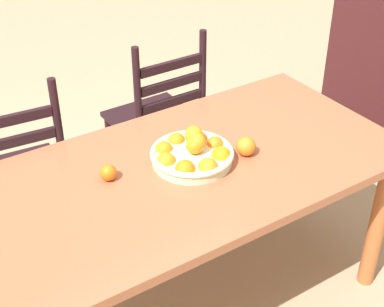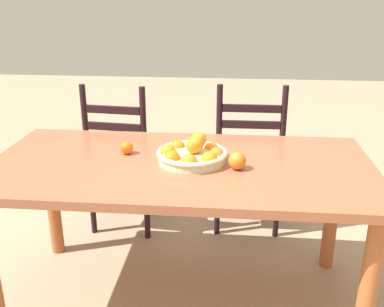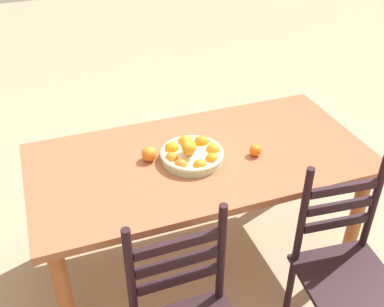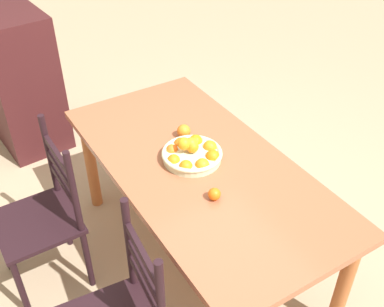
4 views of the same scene
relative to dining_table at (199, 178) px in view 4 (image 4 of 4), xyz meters
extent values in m
plane|color=tan|center=(0.00, 0.00, -0.65)|extent=(12.00, 12.00, 0.00)
cube|color=#9E593B|center=(0.00, 0.00, 0.08)|extent=(1.78, 0.88, 0.04)
cylinder|color=#AC5D30|center=(-0.80, -0.35, -0.30)|extent=(0.08, 0.08, 0.71)
cylinder|color=#AC5D30|center=(0.80, -0.35, -0.30)|extent=(0.08, 0.08, 0.71)
cylinder|color=#AC5D30|center=(0.80, 0.35, -0.30)|extent=(0.08, 0.08, 0.71)
cube|color=black|center=(0.34, 0.84, -0.20)|extent=(0.44, 0.44, 0.03)
cylinder|color=black|center=(0.53, 1.03, -0.43)|extent=(0.04, 0.04, 0.44)
cylinder|color=black|center=(0.15, 1.03, -0.43)|extent=(0.04, 0.04, 0.44)
cylinder|color=black|center=(0.53, 0.65, -0.43)|extent=(0.04, 0.04, 0.44)
cylinder|color=black|center=(0.16, 0.65, -0.43)|extent=(0.04, 0.04, 0.44)
cylinder|color=black|center=(0.53, 0.65, 0.07)|extent=(0.04, 0.04, 0.52)
cylinder|color=black|center=(0.16, 0.65, 0.07)|extent=(0.04, 0.04, 0.52)
cube|color=black|center=(0.35, 0.65, -0.01)|extent=(0.34, 0.03, 0.04)
cube|color=black|center=(0.35, 0.65, 0.09)|extent=(0.34, 0.03, 0.04)
cube|color=black|center=(0.35, 0.65, 0.19)|extent=(0.34, 0.03, 0.04)
cylinder|color=black|center=(-0.28, 0.55, 0.06)|extent=(0.04, 0.04, 0.53)
cylinder|color=black|center=(-0.65, 0.59, 0.06)|extent=(0.04, 0.04, 0.53)
cube|color=black|center=(-0.47, 0.57, -0.02)|extent=(0.33, 0.05, 0.04)
cube|color=black|center=(-0.47, 0.57, 0.08)|extent=(0.33, 0.05, 0.04)
cube|color=black|center=(-0.47, 0.57, 0.19)|extent=(0.33, 0.05, 0.04)
cube|color=#3D181A|center=(1.87, 0.51, -0.10)|extent=(0.75, 0.54, 1.11)
cylinder|color=beige|center=(0.05, 0.02, 0.12)|extent=(0.31, 0.31, 0.04)
torus|color=beige|center=(0.05, 0.02, 0.14)|extent=(0.33, 0.33, 0.02)
sphere|color=orange|center=(0.17, 0.02, 0.13)|extent=(0.07, 0.07, 0.07)
sphere|color=orange|center=(0.14, 0.09, 0.13)|extent=(0.07, 0.07, 0.07)
sphere|color=orange|center=(0.05, 0.13, 0.13)|extent=(0.07, 0.07, 0.07)
sphere|color=orange|center=(-0.02, 0.10, 0.14)|extent=(0.07, 0.07, 0.07)
sphere|color=orange|center=(-0.06, 0.02, 0.14)|extent=(0.08, 0.08, 0.08)
sphere|color=orange|center=(-0.03, -0.06, 0.14)|extent=(0.08, 0.08, 0.08)
sphere|color=orange|center=(0.05, -0.10, 0.14)|extent=(0.08, 0.08, 0.08)
sphere|color=orange|center=(0.14, -0.06, 0.14)|extent=(0.08, 0.08, 0.08)
sphere|color=orange|center=(0.08, 0.05, 0.20)|extent=(0.07, 0.07, 0.07)
sphere|color=orange|center=(0.06, 0.01, 0.18)|extent=(0.07, 0.07, 0.07)
sphere|color=orange|center=(0.07, 0.01, 0.19)|extent=(0.07, 0.07, 0.07)
sphere|color=orange|center=(0.26, -0.06, 0.14)|extent=(0.08, 0.08, 0.08)
sphere|color=orange|center=(-0.27, 0.09, 0.13)|extent=(0.06, 0.06, 0.06)
camera|label=1|loc=(-0.96, -1.54, 1.35)|focal=53.54mm
camera|label=2|loc=(0.23, -1.88, 0.85)|focal=41.25mm
camera|label=3|loc=(0.72, 1.86, 1.47)|focal=43.28mm
camera|label=4|loc=(-1.64, 1.06, 1.64)|focal=43.41mm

